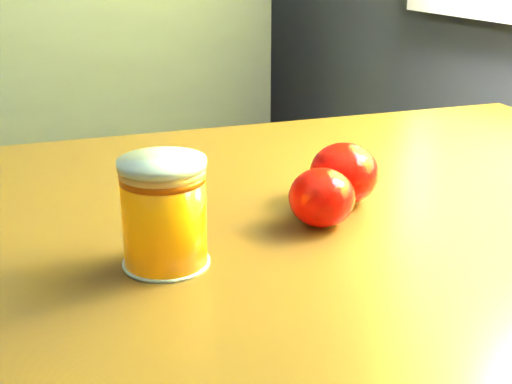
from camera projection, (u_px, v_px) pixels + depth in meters
table at (274, 319)px, 0.68m from camera, size 1.09×0.85×0.75m
juice_glass at (164, 214)px, 0.56m from camera, size 0.07×0.07×0.09m
orange_front at (322, 197)px, 0.64m from camera, size 0.08×0.08×0.05m
orange_back at (344, 173)px, 0.69m from camera, size 0.09×0.09×0.06m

